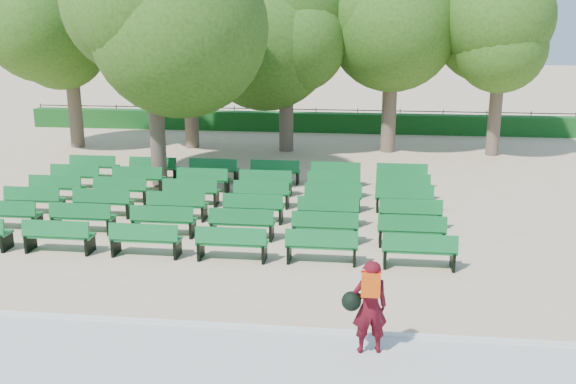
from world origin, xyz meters
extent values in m
plane|color=tan|center=(0.00, 0.00, 0.00)|extent=(120.00, 120.00, 0.00)
cube|color=#B6B6B1|center=(0.00, -7.40, 0.03)|extent=(30.00, 2.20, 0.06)
cube|color=silver|center=(0.00, -6.25, 0.05)|extent=(30.00, 0.12, 0.10)
cube|color=#145019|center=(0.00, 14.00, 0.45)|extent=(26.00, 0.70, 0.90)
cube|color=#12672C|center=(-0.62, 0.58, 0.40)|extent=(1.63, 0.51, 0.05)
cube|color=#12672C|center=(-0.62, 0.39, 0.63)|extent=(1.61, 0.18, 0.38)
cylinder|color=brown|center=(-3.25, 3.29, 1.68)|extent=(0.49, 0.49, 3.35)
ellipsoid|color=#315C18|center=(-3.25, 3.29, 4.83)|extent=(5.39, 5.39, 4.85)
imported|color=#4C0A14|center=(3.47, -6.84, 0.85)|extent=(0.64, 0.49, 1.58)
cube|color=#DA480B|center=(3.47, -7.02, 1.31)|extent=(0.30, 0.15, 0.37)
sphere|color=black|center=(3.18, -6.89, 0.96)|extent=(0.32, 0.32, 0.32)
camera|label=1|loc=(3.27, -16.32, 5.34)|focal=40.00mm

